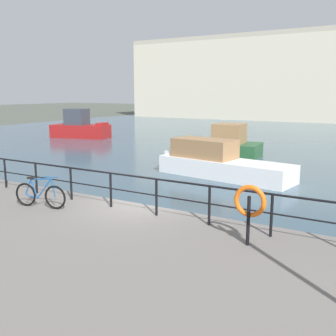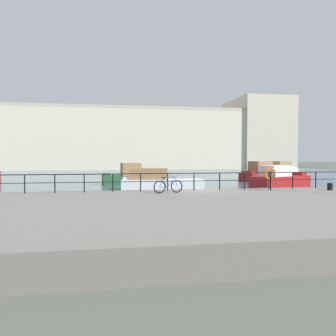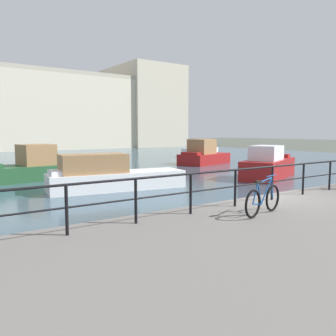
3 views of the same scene
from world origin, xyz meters
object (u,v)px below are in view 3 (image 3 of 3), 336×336
harbor_building (24,111)px  moored_blue_motorboat (201,150)px  moored_white_yacht (268,165)px  moored_green_narrowboat (110,176)px  moored_small_launch (31,167)px  moored_cabin_cruiser (204,155)px  parked_bicycle (263,200)px

harbor_building → moored_blue_motorboat: bearing=-67.5°
moored_white_yacht → moored_green_narrowboat: bearing=147.9°
harbor_building → moored_small_launch: (-9.50, -42.76, -5.95)m
moored_cabin_cruiser → parked_bicycle: moored_cabin_cruiser is taller
moored_cabin_cruiser → parked_bicycle: 24.47m
moored_green_narrowboat → parked_bicycle: (-0.99, -11.01, 0.59)m
moored_cabin_cruiser → moored_blue_motorboat: bearing=-145.8°
moored_blue_motorboat → moored_cabin_cruiser: bearing=-149.0°
moored_green_narrowboat → parked_bicycle: 11.07m
moored_cabin_cruiser → harbor_building: bearing=-97.1°
moored_blue_motorboat → moored_small_launch: moored_small_launch is taller
harbor_building → moored_cabin_cruiser: 41.86m
moored_white_yacht → moored_cabin_cruiser: size_ratio=1.03×
moored_blue_motorboat → parked_bicycle: moored_blue_motorboat is taller
moored_white_yacht → moored_cabin_cruiser: (3.12, 10.15, 0.00)m
harbor_building → moored_cabin_cruiser: bearing=-80.6°
harbor_building → moored_blue_motorboat: (13.53, -32.62, -5.93)m
harbor_building → moored_small_launch: 44.20m
parked_bicycle → moored_blue_motorboat: bearing=40.0°
moored_green_narrowboat → moored_cabin_cruiser: 16.23m
moored_green_narrowboat → moored_blue_motorboat: 26.54m
harbor_building → moored_white_yacht: 51.50m
moored_white_yacht → moored_cabin_cruiser: moored_cabin_cruiser is taller
harbor_building → moored_green_narrowboat: bearing=-98.2°
moored_small_launch → parked_bicycle: 17.62m
moored_white_yacht → moored_green_narrowboat: size_ratio=0.83×
harbor_building → moored_blue_motorboat: 35.81m
moored_white_yacht → moored_small_launch: (-13.14, 8.27, -0.03)m
moored_green_narrowboat → moored_cabin_cruiser: (13.87, 8.42, 0.09)m
harbor_building → moored_cabin_cruiser: size_ratio=12.10×
moored_cabin_cruiser → parked_bicycle: size_ratio=3.45×
harbor_building → moored_green_narrowboat: (-7.11, -49.31, -6.01)m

